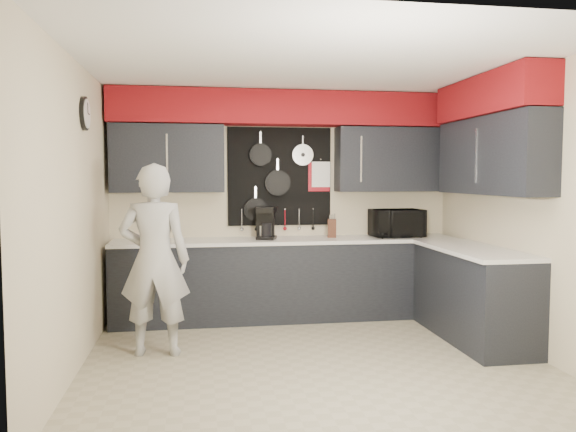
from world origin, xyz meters
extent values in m
plane|color=tan|center=(0.00, 0.00, 0.00)|extent=(4.00, 4.00, 0.00)
cube|color=beige|center=(0.00, 1.75, 1.30)|extent=(4.00, 0.01, 2.60)
cube|color=black|center=(-1.33, 1.59, 1.83)|extent=(1.24, 0.32, 0.75)
cube|color=black|center=(1.28, 1.59, 1.83)|extent=(1.34, 0.32, 0.75)
cube|color=maroon|center=(0.00, 1.57, 2.40)|extent=(3.94, 0.36, 0.38)
cube|color=black|center=(-0.05, 1.74, 1.62)|extent=(1.22, 0.03, 1.15)
cylinder|color=black|center=(-0.28, 1.70, 1.88)|extent=(0.26, 0.04, 0.26)
cylinder|color=black|center=(-0.08, 1.70, 1.55)|extent=(0.30, 0.04, 0.30)
cylinder|color=black|center=(-0.34, 1.70, 1.24)|extent=(0.27, 0.04, 0.27)
cylinder|color=silver|center=(0.22, 1.70, 1.88)|extent=(0.25, 0.02, 0.25)
cube|color=maroon|center=(0.42, 1.72, 1.62)|extent=(0.26, 0.01, 0.34)
cube|color=white|center=(0.44, 1.70, 1.65)|extent=(0.22, 0.01, 0.30)
cylinder|color=silver|center=(-0.50, 1.71, 1.13)|extent=(0.01, 0.01, 0.20)
cylinder|color=silver|center=(-0.33, 1.71, 1.13)|extent=(0.01, 0.01, 0.20)
cylinder|color=silver|center=(-0.16, 1.71, 1.13)|extent=(0.01, 0.01, 0.20)
cylinder|color=silver|center=(0.01, 1.71, 1.13)|extent=(0.01, 0.01, 0.20)
cylinder|color=silver|center=(0.18, 1.71, 1.13)|extent=(0.01, 0.01, 0.20)
cylinder|color=silver|center=(0.35, 1.71, 1.13)|extent=(0.01, 0.01, 0.20)
cube|color=beige|center=(2.00, 0.00, 1.30)|extent=(0.01, 3.50, 2.60)
cube|color=black|center=(1.84, 0.30, 1.83)|extent=(0.32, 1.70, 0.75)
cube|color=maroon|center=(1.82, 0.30, 2.40)|extent=(0.36, 1.70, 0.38)
cube|color=beige|center=(-2.00, 0.00, 1.30)|extent=(0.01, 3.50, 2.60)
cylinder|color=black|center=(-1.98, 0.40, 2.18)|extent=(0.04, 0.30, 0.30)
cylinder|color=white|center=(-1.96, 0.40, 2.18)|extent=(0.01, 0.26, 0.26)
cube|color=black|center=(0.00, 1.45, 0.44)|extent=(3.90, 0.60, 0.88)
cube|color=white|center=(0.00, 1.44, 0.90)|extent=(3.90, 0.63, 0.04)
cube|color=black|center=(1.70, 0.35, 0.44)|extent=(0.60, 1.60, 0.88)
cube|color=white|center=(1.69, 0.35, 0.90)|extent=(0.63, 1.60, 0.04)
cube|color=black|center=(0.00, 1.19, 0.05)|extent=(3.90, 0.06, 0.10)
imported|color=black|center=(1.29, 1.44, 1.08)|extent=(0.59, 0.41, 0.32)
cube|color=#3C1913|center=(0.53, 1.49, 1.03)|extent=(0.11, 0.11, 0.21)
cylinder|color=white|center=(-0.26, 1.50, 0.99)|extent=(0.11, 0.11, 0.15)
cube|color=black|center=(-0.24, 1.43, 0.94)|extent=(0.26, 0.29, 0.03)
cube|color=black|center=(-0.24, 1.52, 1.11)|extent=(0.21, 0.12, 0.33)
cube|color=black|center=(-0.24, 1.43, 1.25)|extent=(0.26, 0.29, 0.07)
cylinder|color=black|center=(-0.24, 1.41, 1.03)|extent=(0.12, 0.12, 0.15)
imported|color=#A5A5A3|center=(-1.39, 0.34, 0.87)|extent=(0.67, 0.48, 1.74)
camera|label=1|loc=(-0.99, -4.82, 1.62)|focal=35.00mm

